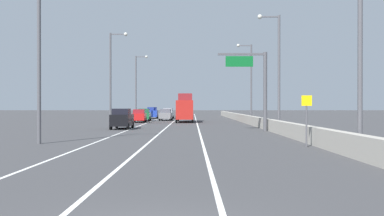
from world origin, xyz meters
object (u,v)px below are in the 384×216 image
at_px(lamp_post_right_near, 353,27).
at_px(car_black_3, 120,119).
at_px(lamp_post_left_near, 41,45).
at_px(car_red_0, 137,116).
at_px(lamp_post_right_second, 274,65).
at_px(car_silver_4, 166,113).
at_px(lamp_post_right_third, 248,78).
at_px(lamp_post_left_far, 135,83).
at_px(car_gray_2, 164,115).
at_px(speed_advisory_sign, 305,117).
at_px(car_blue_5, 150,113).
at_px(overhead_sign_gantry, 256,81).
at_px(lamp_post_left_mid, 110,73).
at_px(car_green_1, 142,115).
at_px(box_truck, 183,109).

bearing_deg(lamp_post_right_near, car_black_3, 123.10).
relative_size(lamp_post_left_near, car_red_0, 2.70).
height_order(lamp_post_right_second, car_silver_4, lamp_post_right_second).
bearing_deg(lamp_post_right_third, lamp_post_left_near, -118.11).
relative_size(lamp_post_left_near, lamp_post_left_far, 1.00).
height_order(lamp_post_left_far, car_silver_4, lamp_post_left_far).
distance_m(lamp_post_left_far, car_gray_2, 7.96).
xyz_separation_m(speed_advisory_sign, car_blue_5, (-14.05, 55.08, -0.69)).
relative_size(lamp_post_right_third, car_gray_2, 2.39).
xyz_separation_m(overhead_sign_gantry, lamp_post_right_near, (1.79, -19.70, 1.52)).
bearing_deg(car_black_3, lamp_post_left_far, 94.16).
relative_size(lamp_post_right_second, lamp_post_left_mid, 1.00).
bearing_deg(car_green_1, car_blue_5, 89.24).
distance_m(overhead_sign_gantry, lamp_post_left_mid, 18.21).
xyz_separation_m(speed_advisory_sign, car_red_0, (-14.23, 36.72, -0.82)).
xyz_separation_m(lamp_post_left_far, car_blue_5, (1.95, 6.71, -5.18)).
relative_size(lamp_post_right_third, box_truck, 1.27).
distance_m(overhead_sign_gantry, car_blue_5, 41.70).
bearing_deg(lamp_post_right_third, car_silver_4, 120.27).
bearing_deg(car_gray_2, car_silver_4, 91.18).
relative_size(lamp_post_left_far, car_silver_4, 2.26).
bearing_deg(box_truck, car_silver_4, 101.14).
bearing_deg(speed_advisory_sign, lamp_post_right_near, -70.73).
bearing_deg(lamp_post_left_far, car_blue_5, 73.78).
bearing_deg(car_green_1, lamp_post_left_far, 108.30).
height_order(speed_advisory_sign, lamp_post_right_near, lamp_post_right_near).
xyz_separation_m(lamp_post_left_near, lamp_post_left_mid, (0.10, 23.12, 0.00)).
xyz_separation_m(lamp_post_left_near, car_green_1, (1.85, 40.83, -5.28)).
height_order(car_black_3, car_blue_5, car_blue_5).
bearing_deg(lamp_post_right_second, speed_advisory_sign, -94.74).
relative_size(overhead_sign_gantry, lamp_post_right_third, 0.68).
relative_size(car_red_0, car_black_3, 0.92).
distance_m(lamp_post_right_third, car_green_1, 18.38).
relative_size(car_black_3, box_truck, 0.51).
xyz_separation_m(car_gray_2, box_truck, (3.24, -6.84, 1.01)).
relative_size(lamp_post_left_far, car_black_3, 2.49).
height_order(speed_advisory_sign, lamp_post_left_far, lamp_post_left_far).
relative_size(car_silver_4, box_truck, 0.56).
relative_size(speed_advisory_sign, lamp_post_left_near, 0.27).
relative_size(lamp_post_right_near, car_blue_5, 2.33).
distance_m(overhead_sign_gantry, box_truck, 23.91).
xyz_separation_m(overhead_sign_gantry, lamp_post_left_far, (-15.56, 32.54, 1.52)).
bearing_deg(lamp_post_left_near, lamp_post_left_mid, 89.74).
bearing_deg(box_truck, lamp_post_right_third, -22.73).
height_order(lamp_post_right_near, car_green_1, lamp_post_right_near).
bearing_deg(lamp_post_right_third, lamp_post_left_mid, -151.42).
bearing_deg(car_red_0, lamp_post_right_near, -69.00).
height_order(lamp_post_left_near, lamp_post_left_mid, same).
relative_size(lamp_post_left_mid, box_truck, 1.27).
bearing_deg(car_gray_2, overhead_sign_gantry, -70.39).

